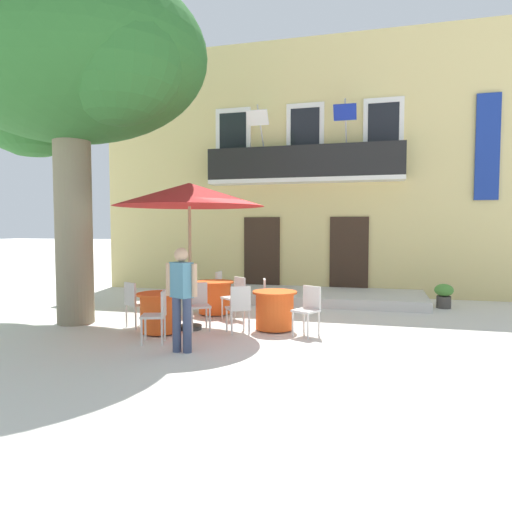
# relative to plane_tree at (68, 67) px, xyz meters

# --- Properties ---
(ground_plane) EXTENTS (120.00, 120.00, 0.00)m
(ground_plane) POSITION_rel_plane_tree_xyz_m (3.46, 0.26, -5.26)
(ground_plane) COLOR silver
(building_facade) EXTENTS (13.00, 5.09, 7.50)m
(building_facade) POSITION_rel_plane_tree_xyz_m (4.08, 7.24, -1.51)
(building_facade) COLOR #DBC67F
(building_facade) RESTS_ON ground
(entrance_step_platform) EXTENTS (6.69, 2.33, 0.25)m
(entrance_step_platform) POSITION_rel_plane_tree_xyz_m (4.07, 4.09, -5.14)
(entrance_step_platform) COLOR silver
(entrance_step_platform) RESTS_ON ground
(plane_tree) EXTENTS (5.75, 5.05, 7.10)m
(plane_tree) POSITION_rel_plane_tree_xyz_m (0.00, 0.00, 0.00)
(plane_tree) COLOR #7F755B
(plane_tree) RESTS_ON ground
(cafe_table_near_tree) EXTENTS (0.86, 0.86, 0.76)m
(cafe_table_near_tree) POSITION_rel_plane_tree_xyz_m (2.20, -0.42, -4.87)
(cafe_table_near_tree) COLOR #EA561E
(cafe_table_near_tree) RESTS_ON ground
(cafe_chair_near_tree_0) EXTENTS (0.54, 0.54, 0.91)m
(cafe_chair_near_tree_0) POSITION_rel_plane_tree_xyz_m (1.51, -0.13, -4.73)
(cafe_chair_near_tree_0) COLOR silver
(cafe_chair_near_tree_0) RESTS_ON ground
(cafe_chair_near_tree_1) EXTENTS (0.50, 0.50, 0.91)m
(cafe_chair_near_tree_1) POSITION_rel_plane_tree_xyz_m (2.50, -1.11, -4.73)
(cafe_chair_near_tree_1) COLOR silver
(cafe_chair_near_tree_1) RESTS_ON ground
(cafe_chair_near_tree_2) EXTENTS (0.55, 0.55, 0.91)m
(cafe_chair_near_tree_2) POSITION_rel_plane_tree_xyz_m (2.80, 0.04, -4.73)
(cafe_chair_near_tree_2) COLOR silver
(cafe_chair_near_tree_2) RESTS_ON ground
(cafe_table_middle) EXTENTS (0.86, 0.86, 0.76)m
(cafe_table_middle) POSITION_rel_plane_tree_xyz_m (4.24, 0.37, -4.87)
(cafe_table_middle) COLOR #EA561E
(cafe_table_middle) RESTS_ON ground
(cafe_chair_middle_0) EXTENTS (0.54, 0.54, 0.91)m
(cafe_chair_middle_0) POSITION_rel_plane_tree_xyz_m (4.94, 0.09, -4.73)
(cafe_chair_middle_0) COLOR silver
(cafe_chair_middle_0) RESTS_ON ground
(cafe_chair_middle_1) EXTENTS (0.49, 0.49, 0.91)m
(cafe_chair_middle_1) POSITION_rel_plane_tree_xyz_m (3.97, 1.08, -4.73)
(cafe_chair_middle_1) COLOR silver
(cafe_chair_middle_1) RESTS_ON ground
(cafe_chair_middle_2) EXTENTS (0.56, 0.56, 0.91)m
(cafe_chair_middle_2) POSITION_rel_plane_tree_xyz_m (3.66, -0.11, -4.73)
(cafe_chair_middle_2) COLOR silver
(cafe_chair_middle_2) RESTS_ON ground
(cafe_table_front) EXTENTS (0.86, 0.86, 0.76)m
(cafe_table_front) POSITION_rel_plane_tree_xyz_m (2.56, 1.61, -4.87)
(cafe_table_front) COLOR #EA561E
(cafe_table_front) RESTS_ON ground
(cafe_chair_front_0) EXTENTS (0.40, 0.40, 0.91)m
(cafe_chair_front_0) POSITION_rel_plane_tree_xyz_m (2.50, 2.36, -4.73)
(cafe_chair_front_0) COLOR silver
(cafe_chair_front_0) RESTS_ON ground
(cafe_chair_front_1) EXTENTS (0.53, 0.53, 0.91)m
(cafe_chair_front_1) POSITION_rel_plane_tree_xyz_m (1.91, 1.24, -4.73)
(cafe_chair_front_1) COLOR silver
(cafe_chair_front_1) RESTS_ON ground
(cafe_chair_front_2) EXTENTS (0.56, 0.56, 0.91)m
(cafe_chair_front_2) POSITION_rel_plane_tree_xyz_m (3.20, 1.20, -4.73)
(cafe_chair_front_2) COLOR silver
(cafe_chair_front_2) RESTS_ON ground
(cafe_umbrella) EXTENTS (2.90, 2.90, 2.85)m
(cafe_umbrella) POSITION_rel_plane_tree_xyz_m (2.63, 0.01, -2.65)
(cafe_umbrella) COLOR #997A56
(cafe_umbrella) RESTS_ON ground
(ground_planter_left) EXTENTS (0.40, 0.40, 0.67)m
(ground_planter_left) POSITION_rel_plane_tree_xyz_m (0.38, 4.03, -4.88)
(ground_planter_left) COLOR slate
(ground_planter_left) RESTS_ON ground
(ground_planter_right) EXTENTS (0.45, 0.45, 0.60)m
(ground_planter_right) POSITION_rel_plane_tree_xyz_m (7.77, 3.79, -4.92)
(ground_planter_right) COLOR #47423D
(ground_planter_right) RESTS_ON ground
(pedestrian_near_entrance) EXTENTS (0.53, 0.35, 1.67)m
(pedestrian_near_entrance) POSITION_rel_plane_tree_xyz_m (3.15, -1.56, -4.31)
(pedestrian_near_entrance) COLOR #384260
(pedestrian_near_entrance) RESTS_ON ground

